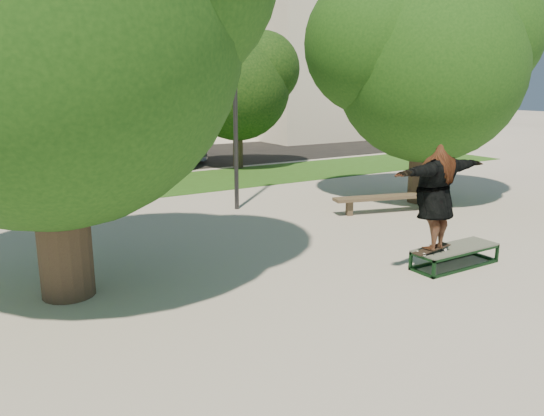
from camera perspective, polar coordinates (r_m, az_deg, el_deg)
ground at (r=10.04m, az=4.57°, el=-6.36°), size 120.00×120.00×0.00m
grass_strip at (r=18.66m, az=-10.27°, el=2.63°), size 30.00×4.00×0.02m
asphalt_strip at (r=24.51m, az=-18.07°, el=4.66°), size 40.00×8.00×0.01m
tree_left at (r=8.89m, az=-24.14°, el=19.01°), size 6.96×5.95×7.12m
tree_right at (r=15.76m, az=16.14°, el=15.37°), size 6.24×5.33×6.51m
bg_tree_mid at (r=20.23m, az=-19.19°, el=14.34°), size 5.76×4.92×6.24m
bg_tree_right at (r=21.67m, az=-4.03°, el=13.49°), size 5.04×4.31×5.43m
lamppost at (r=14.26m, az=-3.99°, el=12.32°), size 0.25×0.15×6.11m
side_building at (r=37.89m, az=7.22°, el=14.03°), size 15.00×10.00×8.00m
grind_box at (r=10.60m, az=19.06°, el=-4.94°), size 1.80×0.60×0.38m
skater_rig at (r=9.81m, az=17.16°, el=1.09°), size 2.36×0.80×1.97m
bench at (r=14.45m, az=12.38°, el=1.02°), size 3.04×1.20×0.47m
car_silver_a at (r=23.55m, az=-26.31°, el=5.31°), size 1.70×4.09×1.38m
car_grey at (r=21.58m, az=-21.78°, el=5.43°), size 3.75×6.16×1.60m
car_silver_b at (r=25.16m, az=-11.00°, el=7.03°), size 2.52×5.45×1.54m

